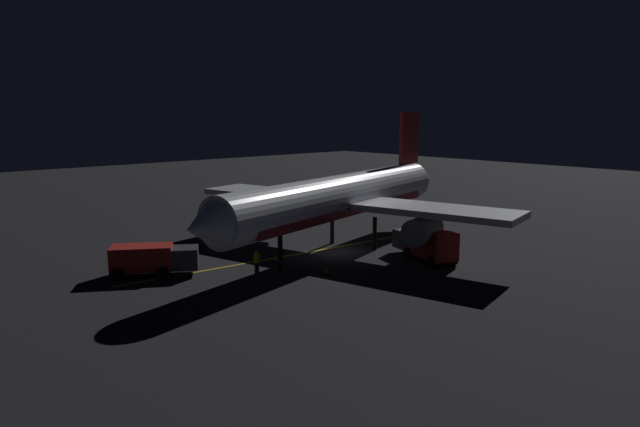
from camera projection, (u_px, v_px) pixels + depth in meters
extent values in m
cube|color=black|center=(338.00, 253.00, 47.88)|extent=(180.00, 180.00, 0.20)
cube|color=gold|center=(287.00, 256.00, 46.55)|extent=(2.76, 27.73, 0.01)
cylinder|color=silver|center=(338.00, 197.00, 47.06)|extent=(9.82, 27.93, 3.58)
cube|color=maroon|center=(338.00, 209.00, 47.23)|extent=(8.69, 23.82, 0.64)
cone|color=silver|center=(204.00, 227.00, 34.90)|extent=(4.07, 3.58, 3.51)
cone|color=silver|center=(419.00, 179.00, 59.65)|extent=(4.11, 4.91, 3.22)
cube|color=maroon|center=(409.00, 138.00, 56.78)|extent=(1.17, 3.59, 5.05)
cube|color=silver|center=(437.00, 211.00, 43.75)|extent=(13.40, 7.55, 0.50)
cylinder|color=slate|center=(422.00, 230.00, 43.37)|extent=(2.77, 3.59, 2.10)
cube|color=silver|center=(272.00, 194.00, 52.81)|extent=(13.40, 7.55, 0.50)
cylinder|color=slate|center=(269.00, 211.00, 51.73)|extent=(2.77, 3.59, 2.10)
cylinder|color=black|center=(280.00, 254.00, 41.41)|extent=(0.43, 0.43, 2.84)
cylinder|color=black|center=(375.00, 233.00, 48.35)|extent=(0.43, 0.43, 2.84)
cylinder|color=black|center=(332.00, 228.00, 50.75)|extent=(0.43, 0.43, 2.84)
cube|color=maroon|center=(142.00, 258.00, 40.72)|extent=(4.05, 4.69, 1.74)
cube|color=#38383D|center=(185.00, 258.00, 41.23)|extent=(2.65, 2.59, 1.50)
cylinder|color=black|center=(164.00, 269.00, 41.11)|extent=(2.43, 2.00, 0.90)
cylinder|color=black|center=(121.00, 270.00, 40.63)|extent=(2.43, 2.00, 0.90)
cube|color=maroon|center=(430.00, 243.00, 44.54)|extent=(4.94, 3.41, 2.10)
cube|color=#38383D|center=(408.00, 239.00, 47.43)|extent=(2.34, 2.46, 1.50)
cylinder|color=black|center=(419.00, 252.00, 46.14)|extent=(1.58, 2.48, 0.90)
cylinder|color=black|center=(442.00, 261.00, 43.30)|extent=(1.58, 2.48, 0.90)
cylinder|color=black|center=(257.00, 268.00, 41.31)|extent=(0.32, 0.32, 0.85)
cylinder|color=yellow|center=(257.00, 258.00, 41.18)|extent=(0.40, 0.40, 0.65)
sphere|color=tan|center=(257.00, 252.00, 41.11)|extent=(0.24, 0.24, 0.24)
cone|color=#EA590F|center=(277.00, 257.00, 45.03)|extent=(0.36, 0.36, 0.55)
cube|color=black|center=(277.00, 261.00, 45.07)|extent=(0.50, 0.50, 0.03)
cone|color=#EA590F|center=(326.00, 270.00, 41.51)|extent=(0.36, 0.36, 0.55)
cube|color=black|center=(326.00, 273.00, 41.55)|extent=(0.50, 0.50, 0.03)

